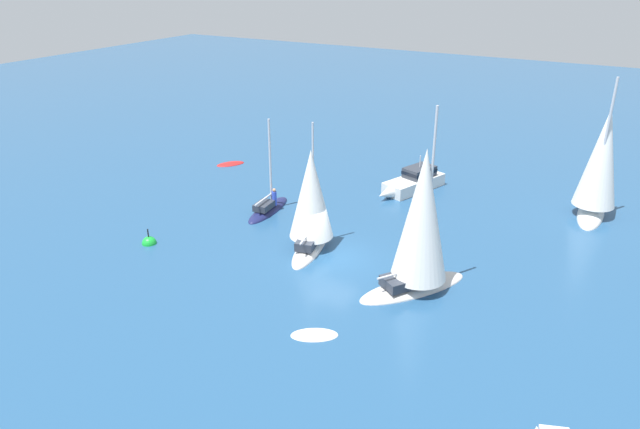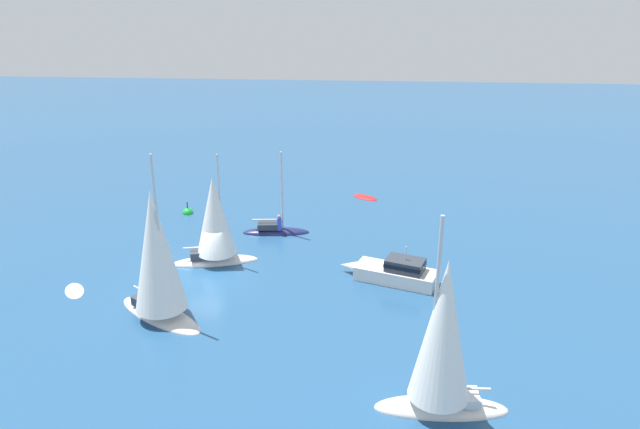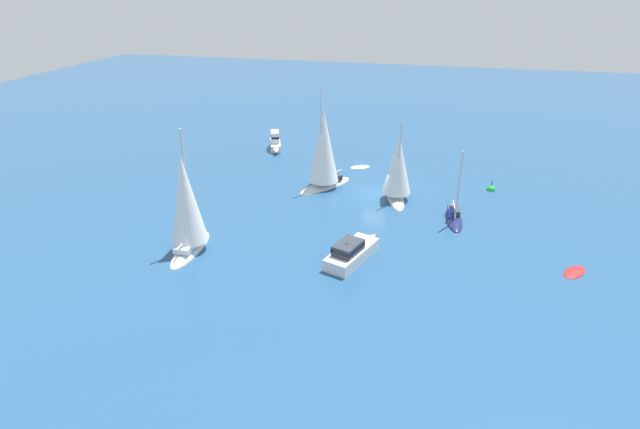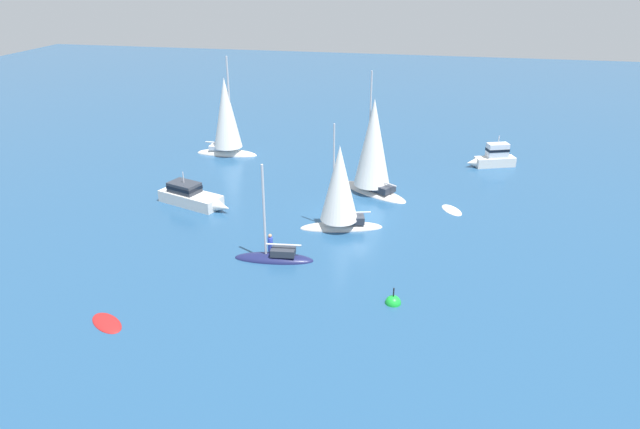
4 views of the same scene
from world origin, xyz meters
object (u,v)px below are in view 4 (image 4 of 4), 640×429
Objects in this scene: sailboat_1 at (373,150)px; cabin_cruiser at (494,157)px; sloop at (340,191)px; tender at (452,210)px; yacht at (226,120)px; dinghy at (107,323)px; sailboat at (275,257)px; channel_buoy at (393,303)px; cabin_cruiser_1 at (192,196)px.

cabin_cruiser is (10.18, 8.49, -2.70)m from sailboat_1.
sloop is 3.23× the size of tender.
cabin_cruiser is at bearing -106.63° from sailboat_1.
dinghy is at bearing -84.90° from yacht.
sailboat is 0.67× the size of sailboat_1.
channel_buoy is (7.79, -3.50, -0.16)m from sailboat.
sloop reaches higher than channel_buoy.
sailboat is at bearing 34.76° from cabin_cruiser.
sailboat_1 is (4.67, 12.64, 3.40)m from sailboat.
sloop reaches higher than tender.
sailboat_1 is 1.56× the size of cabin_cruiser_1.
sailboat is 8.54m from channel_buoy.
cabin_cruiser is 0.71× the size of cabin_cruiser_1.
channel_buoy is at bearing -53.97° from yacht.
cabin_cruiser_1 is (-8.71, 7.22, 0.51)m from sailboat.
sailboat_1 is 14.72m from cabin_cruiser_1.
sailboat_1 reaches higher than cabin_cruiser.
cabin_cruiser is (21.58, 29.56, 0.86)m from dinghy.
sloop is 1.75× the size of cabin_cruiser.
channel_buoy is at bearing 53.87° from cabin_cruiser.
dinghy is at bearing -161.25° from channel_buoy.
sloop is 1.19× the size of sailboat.
tender is 0.38× the size of cabin_cruiser_1.
cabin_cruiser is (11.60, 15.79, -1.95)m from sloop.
channel_buoy is (4.55, -8.85, -2.81)m from sloop.
dinghy is at bearing -63.65° from cabin_cruiser_1.
sloop is at bearing 117.21° from channel_buoy.
sloop is 7.47m from sailboat_1.
sloop is 19.56m from yacht.
sailboat_1 reaches higher than sailboat.
yacht is at bearing 116.24° from cabin_cruiser_1.
sloop is at bearing -127.22° from sailboat.
cabin_cruiser_1 is (-13.38, -5.42, -2.88)m from sailboat_1.
dinghy is 17.24m from sloop.
dinghy is 24.22m from sailboat_1.
cabin_cruiser_1 reaches higher than tender.
sailboat_1 is 4.08× the size of tender.
sailboat is 22.27m from yacht.
channel_buoy is (18.04, -23.00, -3.39)m from yacht.
sloop is 6.79m from sailboat.
sailboat_1 reaches higher than channel_buoy.
dinghy is 0.33× the size of sloop.
cabin_cruiser_1 is at bearing 10.42° from cabin_cruiser.
channel_buoy is (14.52, 4.93, 0.00)m from dinghy.
tender is 1.75× the size of channel_buoy.
cabin_cruiser is 3.23× the size of channel_buoy.
sloop reaches higher than sailboat.
sailboat is (6.73, 8.43, 0.17)m from dinghy.
yacht is 0.98× the size of sailboat_1.
yacht is 23.56m from tender.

